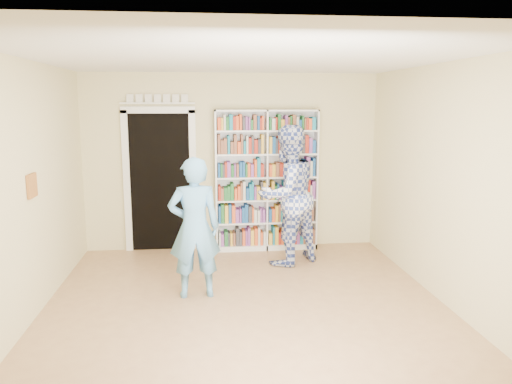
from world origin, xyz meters
TOP-DOWN VIEW (x-y plane):
  - floor at (0.00, 0.00)m, footprint 5.00×5.00m
  - ceiling at (0.00, 0.00)m, footprint 5.00×5.00m
  - wall_back at (0.00, 2.50)m, footprint 4.50×0.00m
  - wall_left at (-2.25, 0.00)m, footprint 0.00×5.00m
  - wall_right at (2.25, 0.00)m, footprint 0.00×5.00m
  - bookshelf at (0.52, 2.34)m, footprint 1.57×0.29m
  - doorway at (-1.10, 2.48)m, footprint 1.10×0.08m
  - wall_art at (-2.23, 0.20)m, footprint 0.03×0.25m
  - man_blue at (-0.56, 0.49)m, footprint 0.63×0.44m
  - man_plaid at (0.71, 1.60)m, footprint 1.20×1.13m
  - paper_sheet at (0.88, 1.43)m, footprint 0.18×0.09m

SIDE VIEW (x-z plane):
  - floor at x=0.00m, z-range 0.00..0.00m
  - man_blue at x=-0.56m, z-range 0.00..1.65m
  - paper_sheet at x=0.88m, z-range 0.79..1.06m
  - man_plaid at x=0.71m, z-range 0.00..1.96m
  - bookshelf at x=0.52m, z-range 0.01..2.16m
  - doorway at x=-1.10m, z-range -0.04..2.39m
  - wall_back at x=0.00m, z-range -0.90..3.60m
  - wall_left at x=-2.25m, z-range -1.15..3.85m
  - wall_right at x=2.25m, z-range -1.15..3.85m
  - wall_art at x=-2.23m, z-range 1.27..1.52m
  - ceiling at x=0.00m, z-range 2.70..2.70m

